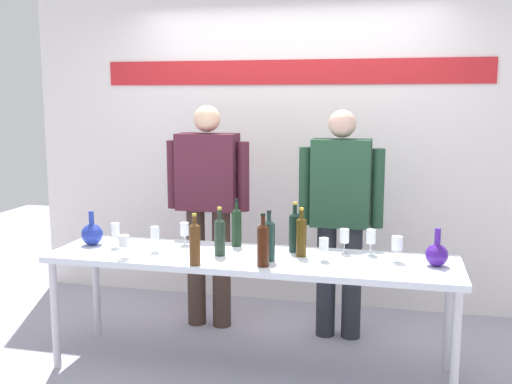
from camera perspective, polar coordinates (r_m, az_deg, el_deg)
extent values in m
plane|color=#9E9BAB|center=(4.10, -0.50, -16.35)|extent=(10.00, 10.00, 0.00)
cube|color=white|center=(5.09, 3.29, 6.13)|extent=(4.56, 0.10, 3.00)
cube|color=red|center=(5.03, 3.22, 11.26)|extent=(3.19, 0.01, 0.20)
cube|color=silver|center=(3.84, -0.52, -6.37)|extent=(2.59, 0.65, 0.04)
cylinder|color=silver|center=(4.18, -18.48, -10.99)|extent=(0.05, 0.05, 0.72)
cylinder|color=silver|center=(3.62, 18.36, -14.18)|extent=(0.05, 0.05, 0.72)
cylinder|color=silver|center=(4.63, -14.87, -8.86)|extent=(0.05, 0.05, 0.72)
cylinder|color=silver|center=(4.13, 17.70, -11.20)|extent=(0.05, 0.05, 0.72)
sphere|color=#21349D|center=(4.25, -15.25, -3.89)|extent=(0.15, 0.15, 0.15)
cylinder|color=#21349D|center=(4.23, -15.31, -2.42)|extent=(0.03, 0.03, 0.10)
sphere|color=#421A8F|center=(3.76, 16.73, -5.73)|extent=(0.13, 0.13, 0.13)
cylinder|color=#421A8F|center=(3.73, 16.80, -4.10)|extent=(0.04, 0.04, 0.10)
cylinder|color=#402E26|center=(4.71, -5.67, -7.05)|extent=(0.14, 0.14, 0.91)
cylinder|color=#402E26|center=(4.65, -3.28, -7.23)|extent=(0.14, 0.14, 0.91)
cube|color=#511F2F|center=(4.53, -4.60, 1.92)|extent=(0.45, 0.22, 0.57)
cylinder|color=#511F2F|center=(4.62, -7.85, 1.66)|extent=(0.09, 0.09, 0.52)
cylinder|color=#511F2F|center=(4.45, -1.22, 1.46)|extent=(0.09, 0.09, 0.52)
sphere|color=beige|center=(4.49, -4.66, 6.93)|extent=(0.20, 0.20, 0.20)
cylinder|color=#25282E|center=(4.50, 6.64, -8.32)|extent=(0.14, 0.14, 0.84)
cylinder|color=#25282E|center=(4.49, 9.04, -8.44)|extent=(0.14, 0.14, 0.84)
cube|color=#244831|center=(4.33, 8.05, 0.86)|extent=(0.42, 0.22, 0.62)
cylinder|color=#244831|center=(4.37, 4.67, 0.57)|extent=(0.09, 0.09, 0.56)
cylinder|color=#244831|center=(4.32, 11.44, 0.33)|extent=(0.09, 0.09, 0.56)
sphere|color=#D8A894|center=(4.29, 8.17, 6.41)|extent=(0.20, 0.20, 0.20)
cylinder|color=#18311B|center=(4.07, -1.85, -3.48)|extent=(0.07, 0.07, 0.24)
cone|color=#18311B|center=(4.04, -1.86, -1.67)|extent=(0.07, 0.07, 0.03)
cylinder|color=#18311B|center=(4.04, -1.86, -1.36)|extent=(0.02, 0.02, 0.07)
cylinder|color=black|center=(4.03, -1.86, -0.77)|extent=(0.03, 0.03, 0.02)
cylinder|color=#432F0B|center=(3.82, 4.30, -4.37)|extent=(0.07, 0.07, 0.23)
cone|color=#432F0B|center=(3.79, 4.32, -2.48)|extent=(0.07, 0.07, 0.03)
cylinder|color=#432F0B|center=(3.78, 4.33, -2.19)|extent=(0.02, 0.02, 0.06)
cylinder|color=gold|center=(3.78, 4.33, -1.62)|extent=(0.03, 0.03, 0.02)
cylinder|color=#512F12|center=(3.63, -5.81, -5.07)|extent=(0.07, 0.07, 0.24)
cone|color=#512F12|center=(3.60, -5.85, -3.04)|extent=(0.07, 0.07, 0.03)
cylinder|color=#512F12|center=(3.59, -5.85, -2.75)|extent=(0.02, 0.02, 0.06)
cylinder|color=gold|center=(3.58, -5.86, -2.15)|extent=(0.03, 0.03, 0.02)
cylinder|color=#213326|center=(3.84, -3.45, -4.40)|extent=(0.07, 0.07, 0.22)
cone|color=#213326|center=(3.81, -3.46, -2.61)|extent=(0.07, 0.07, 0.03)
cylinder|color=#213326|center=(3.80, -3.47, -2.23)|extent=(0.02, 0.02, 0.08)
cylinder|color=gold|center=(3.80, -3.47, -1.55)|extent=(0.03, 0.03, 0.02)
cylinder|color=#341306|center=(3.58, 0.67, -5.21)|extent=(0.07, 0.07, 0.24)
cone|color=#341306|center=(3.55, 0.67, -3.17)|extent=(0.07, 0.07, 0.03)
cylinder|color=#341306|center=(3.55, 0.67, -2.83)|extent=(0.02, 0.02, 0.07)
cylinder|color=black|center=(3.54, 0.67, -2.16)|extent=(0.03, 0.03, 0.02)
cylinder|color=black|center=(3.92, 3.69, -3.96)|extent=(0.07, 0.07, 0.24)
cone|color=black|center=(3.89, 3.70, -2.06)|extent=(0.07, 0.07, 0.03)
cylinder|color=black|center=(3.89, 3.71, -1.72)|extent=(0.03, 0.03, 0.07)
cylinder|color=gold|center=(3.88, 3.71, -1.08)|extent=(0.03, 0.03, 0.02)
cylinder|color=#152E28|center=(3.71, 1.23, -4.76)|extent=(0.07, 0.07, 0.23)
cone|color=#152E28|center=(3.68, 1.24, -2.80)|extent=(0.07, 0.07, 0.03)
cylinder|color=#152E28|center=(3.67, 1.24, -2.49)|extent=(0.03, 0.03, 0.07)
cylinder|color=black|center=(3.66, 1.24, -1.86)|extent=(0.03, 0.03, 0.02)
cylinder|color=white|center=(4.00, -9.50, -5.54)|extent=(0.06, 0.06, 0.00)
cylinder|color=white|center=(3.99, -9.52, -4.99)|extent=(0.01, 0.01, 0.08)
cylinder|color=white|center=(3.97, -9.55, -3.86)|extent=(0.06, 0.06, 0.09)
cylinder|color=white|center=(4.15, -6.76, -4.96)|extent=(0.05, 0.05, 0.00)
cylinder|color=white|center=(4.14, -6.76, -4.52)|extent=(0.01, 0.01, 0.06)
cylinder|color=white|center=(4.12, -6.78, -3.49)|extent=(0.06, 0.06, 0.09)
cylinder|color=white|center=(4.16, -13.11, -5.09)|extent=(0.06, 0.06, 0.00)
cylinder|color=white|center=(4.15, -13.13, -4.55)|extent=(0.01, 0.01, 0.08)
cylinder|color=white|center=(4.13, -13.17, -3.46)|extent=(0.06, 0.06, 0.08)
cylinder|color=white|center=(3.87, -12.34, -6.11)|extent=(0.06, 0.06, 0.00)
cylinder|color=white|center=(3.86, -12.36, -5.57)|extent=(0.01, 0.01, 0.07)
cylinder|color=white|center=(3.85, -12.40, -4.54)|extent=(0.07, 0.07, 0.07)
cylinder|color=white|center=(3.94, 10.76, -5.80)|extent=(0.06, 0.06, 0.00)
cylinder|color=white|center=(3.93, 10.77, -5.28)|extent=(0.01, 0.01, 0.07)
cylinder|color=white|center=(3.91, 10.81, -4.14)|extent=(0.06, 0.06, 0.09)
cylinder|color=white|center=(3.95, 8.32, -5.72)|extent=(0.06, 0.06, 0.00)
cylinder|color=white|center=(3.94, 8.33, -5.23)|extent=(0.01, 0.01, 0.07)
cylinder|color=white|center=(3.92, 8.36, -4.12)|extent=(0.06, 0.06, 0.09)
cylinder|color=white|center=(3.81, 13.13, -6.40)|extent=(0.06, 0.06, 0.00)
cylinder|color=white|center=(3.80, 13.15, -5.87)|extent=(0.01, 0.01, 0.07)
cylinder|color=white|center=(3.78, 13.20, -4.74)|extent=(0.07, 0.07, 0.09)
cylinder|color=white|center=(3.75, 6.40, -6.46)|extent=(0.06, 0.06, 0.00)
cylinder|color=white|center=(3.74, 6.41, -5.96)|extent=(0.01, 0.01, 0.06)
cylinder|color=white|center=(3.73, 6.43, -4.92)|extent=(0.06, 0.06, 0.08)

